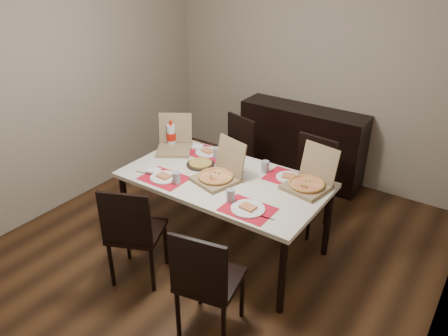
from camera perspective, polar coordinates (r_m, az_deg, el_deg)
The scene contains 19 objects.
ground at distance 4.26m, azimuth -1.01°, elevation -10.65°, with size 3.80×4.00×0.02m, color #412714.
room_walls at distance 3.82m, azimuth 2.65°, elevation 14.04°, with size 3.84×4.02×2.62m.
sideboard at distance 5.37m, azimuth 10.05°, elevation 3.14°, with size 1.50×0.40×0.90m, color black.
dining_table at distance 3.91m, azimuth 0.00°, elevation -2.17°, with size 1.80×1.00×0.75m.
chair_near_left at distance 3.69m, azimuth -11.82°, elevation -8.01°, with size 0.55×0.55×0.93m.
chair_near_right at distance 3.16m, azimuth -2.39°, elevation -14.34°, with size 0.50×0.50×0.93m.
chair_far_left at distance 4.87m, azimuth 1.16°, elevation 1.77°, with size 0.52×0.52×0.93m.
chair_far_right at distance 4.44m, azimuth 10.97°, elevation -1.43°, with size 0.46×0.46×0.93m.
setting_near_left at distance 3.89m, azimuth -7.60°, elevation -1.16°, with size 0.50×0.30×0.11m.
setting_near_right at distance 3.45m, azimuth 2.56°, elevation -4.89°, with size 0.46×0.30×0.11m.
setting_far_left at distance 4.32m, azimuth -1.99°, elevation 2.13°, with size 0.50×0.30×0.11m.
setting_far_right at distance 3.93m, azimuth 7.58°, elevation -0.82°, with size 0.47×0.30×0.11m.
napkin_loose at distance 3.84m, azimuth -0.96°, elevation -1.47°, with size 0.12×0.11×0.02m, color white.
pizza_box_center at distance 3.82m, azimuth -0.72°, elevation -0.86°, with size 0.43×0.46×0.35m.
pizza_box_right at distance 3.77m, azimuth 11.02°, elevation -1.78°, with size 0.40×0.43×0.34m.
pizza_box_left at distance 4.42m, azimuth -6.48°, elevation 3.12°, with size 0.48×0.49×0.34m.
faina_plate at distance 4.10m, azimuth -3.09°, elevation 0.54°, with size 0.27×0.27×0.03m.
dip_bowl at distance 3.97m, azimuth 1.83°, elevation -0.40°, with size 0.11×0.11×0.03m, color white.
soda_bottle at distance 4.48m, azimuth -6.89°, elevation 4.21°, with size 0.09×0.09×0.27m.
Camera 1 is at (1.96, -2.72, 2.61)m, focal length 35.00 mm.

